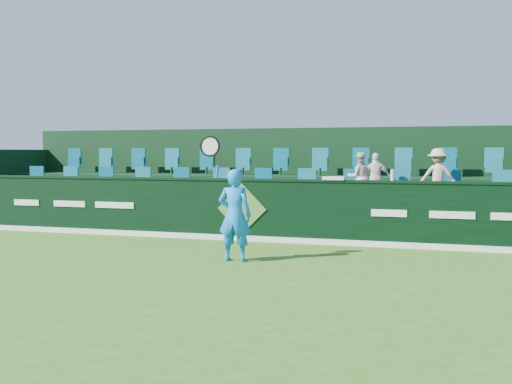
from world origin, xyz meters
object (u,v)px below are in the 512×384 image
(spectator_middle, at_px, (376,178))
(drinks_bottle, at_px, (392,175))
(spectator_right, at_px, (438,176))
(spectator_left, at_px, (359,177))
(towel, at_px, (334,178))
(tennis_player, at_px, (234,214))

(spectator_middle, height_order, drinks_bottle, spectator_middle)
(spectator_middle, distance_m, spectator_right, 1.31)
(spectator_middle, bearing_deg, spectator_left, -1.15)
(towel, bearing_deg, spectator_right, 28.26)
(tennis_player, height_order, spectator_left, tennis_player)
(spectator_left, bearing_deg, tennis_player, 43.97)
(spectator_left, xyz_separation_m, drinks_bottle, (0.78, -1.12, 0.10))
(spectator_right, xyz_separation_m, towel, (-2.08, -1.12, -0.02))
(tennis_player, xyz_separation_m, spectator_right, (3.48, 3.44, 0.57))
(spectator_middle, relative_size, towel, 2.50)
(spectator_left, xyz_separation_m, spectator_middle, (0.36, 0.00, -0.01))
(spectator_left, height_order, spectator_right, spectator_right)
(tennis_player, distance_m, spectator_left, 3.92)
(drinks_bottle, bearing_deg, towel, 180.00)
(towel, distance_m, drinks_bottle, 1.19)
(drinks_bottle, bearing_deg, spectator_middle, 110.21)
(spectator_right, xyz_separation_m, drinks_bottle, (-0.90, -1.12, 0.06))
(spectator_middle, bearing_deg, spectator_right, 178.85)
(spectator_left, relative_size, towel, 2.52)
(tennis_player, bearing_deg, drinks_bottle, 41.89)
(tennis_player, bearing_deg, spectator_left, 62.27)
(spectator_left, height_order, towel, spectator_left)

